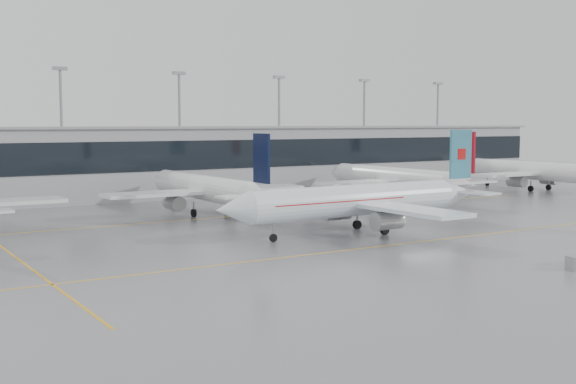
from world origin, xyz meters
TOP-DOWN VIEW (x-y plane):
  - ground at (0.00, 0.00)m, footprint 320.00×320.00m
  - taxi_line_main at (0.00, 0.00)m, footprint 120.00×0.25m
  - taxi_line_north at (0.00, 30.00)m, footprint 120.00×0.25m
  - taxi_line_cross at (-30.00, 15.00)m, footprint 0.25×60.00m
  - terminal at (0.00, 62.00)m, footprint 180.00×15.00m
  - terminal_glass at (0.00, 54.45)m, footprint 180.00×0.20m
  - terminal_roof at (0.00, 62.00)m, footprint 182.00×16.00m
  - light_masts at (0.00, 68.00)m, footprint 156.40×1.00m
  - air_canada_jet at (8.29, 8.56)m, footprint 37.92×30.68m
  - parked_jet_c at (-0.00, 33.69)m, footprint 29.64×36.96m
  - parked_jet_d at (35.00, 33.69)m, footprint 29.64×36.96m
  - parked_jet_e at (70.00, 33.69)m, footprint 29.64×36.96m
  - gse_unit at (10.58, -18.88)m, footprint 1.52×1.46m

SIDE VIEW (x-z plane):
  - ground at x=0.00m, z-range 0.00..0.00m
  - taxi_line_main at x=0.00m, z-range 0.00..0.01m
  - taxi_line_north at x=0.00m, z-range 0.00..0.01m
  - taxi_line_cross at x=-30.00m, z-range 0.00..0.01m
  - gse_unit at x=10.58m, z-range 0.00..1.27m
  - parked_jet_c at x=0.00m, z-range -2.15..9.57m
  - parked_jet_d at x=35.00m, z-range -2.15..9.57m
  - parked_jet_e at x=70.00m, z-range -2.15..9.57m
  - air_canada_jet at x=8.29m, z-range -2.20..9.92m
  - terminal at x=0.00m, z-range 0.00..12.00m
  - terminal_glass at x=0.00m, z-range 5.00..10.00m
  - terminal_roof at x=0.00m, z-range 12.00..12.40m
  - light_masts at x=0.00m, z-range 2.04..24.64m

